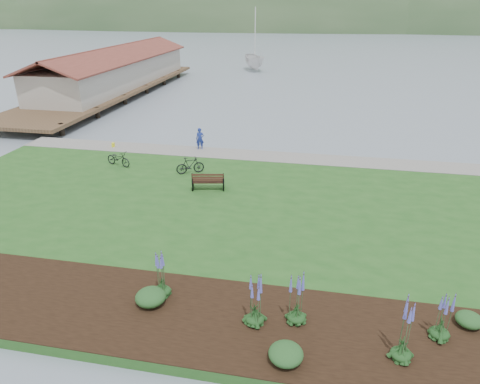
{
  "coord_description": "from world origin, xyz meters",
  "views": [
    {
      "loc": [
        4.48,
        -20.76,
        10.14
      ],
      "look_at": [
        0.69,
        -1.34,
        1.3
      ],
      "focal_mm": 32.0,
      "sensor_mm": 36.0,
      "label": 1
    }
  ],
  "objects_px": {
    "park_bench": "(208,181)",
    "person": "(200,137)",
    "bicycle_a": "(118,159)",
    "sailboat": "(255,71)"
  },
  "relations": [
    {
      "from": "park_bench",
      "to": "person",
      "type": "height_order",
      "value": "person"
    },
    {
      "from": "park_bench",
      "to": "sailboat",
      "type": "distance_m",
      "value": 48.62
    },
    {
      "from": "person",
      "to": "sailboat",
      "type": "distance_m",
      "value": 41.52
    },
    {
      "from": "park_bench",
      "to": "sailboat",
      "type": "bearing_deg",
      "value": 84.82
    },
    {
      "from": "bicycle_a",
      "to": "park_bench",
      "type": "bearing_deg",
      "value": -93.37
    },
    {
      "from": "person",
      "to": "sailboat",
      "type": "height_order",
      "value": "sailboat"
    },
    {
      "from": "park_bench",
      "to": "person",
      "type": "relative_size",
      "value": 1.04
    },
    {
      "from": "park_bench",
      "to": "person",
      "type": "distance_m",
      "value": 7.36
    },
    {
      "from": "park_bench",
      "to": "bicycle_a",
      "type": "xyz_separation_m",
      "value": [
        -6.7,
        2.68,
        -0.06
      ]
    },
    {
      "from": "bicycle_a",
      "to": "sailboat",
      "type": "distance_m",
      "value": 45.69
    }
  ]
}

